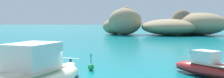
# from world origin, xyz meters

# --- Properties ---
(islet_large) EXTENTS (28.83, 21.00, 7.11)m
(islet_large) POSITION_xyz_m (19.68, 61.52, 2.71)
(islet_large) COLOR #9E8966
(islet_large) RESTS_ON ground
(islet_small) EXTENTS (13.31, 15.11, 8.14)m
(islet_small) POSITION_xyz_m (1.95, 62.48, 3.51)
(islet_small) COLOR #9E8966
(islet_small) RESTS_ON ground
(motorboat_red) EXTENTS (5.66, 6.56, 1.99)m
(motorboat_red) POSITION_xyz_m (9.70, 4.31, 0.67)
(motorboat_red) COLOR red
(motorboat_red) RESTS_ON ground
(dinghy_tender) EXTENTS (1.48, 2.87, 0.58)m
(dinghy_tender) POSITION_xyz_m (-1.78, 7.52, 0.22)
(dinghy_tender) COLOR #B2B2B2
(dinghy_tender) RESTS_ON ground
(channel_buoy) EXTENTS (0.56, 0.56, 1.48)m
(channel_buoy) POSITION_xyz_m (0.34, 6.36, 0.34)
(channel_buoy) COLOR green
(channel_buoy) RESTS_ON ground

